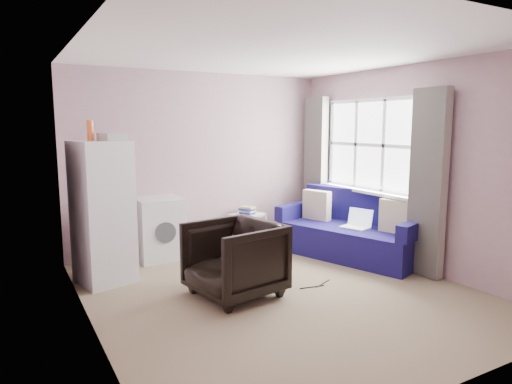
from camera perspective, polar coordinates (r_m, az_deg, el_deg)
room at (r=4.73m, az=3.21°, el=2.08°), size 3.84×4.24×2.54m
armchair at (r=4.77m, az=-2.71°, el=-7.92°), size 0.91×0.95×0.86m
fridge at (r=5.37m, az=-18.60°, el=-2.33°), size 0.67×0.66×1.82m
washing_machine at (r=6.20m, az=-12.01°, el=-4.31°), size 0.59×0.60×0.82m
side_table at (r=6.81m, az=-1.11°, el=-4.35°), size 0.55×0.55×0.57m
sofa at (r=6.37m, az=12.09°, el=-4.96°), size 1.45×2.15×0.88m
window_dressing at (r=6.37m, az=13.28°, el=2.18°), size 0.17×2.62×2.18m
floor_cables at (r=5.22m, az=7.70°, el=-11.47°), size 0.46×0.13×0.01m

